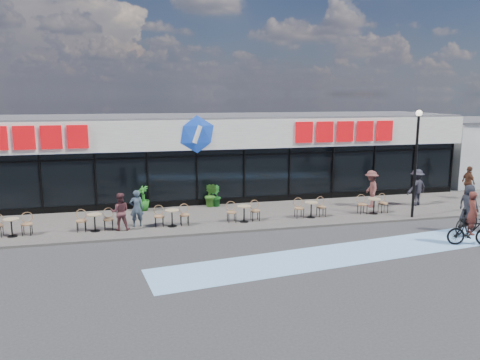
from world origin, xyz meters
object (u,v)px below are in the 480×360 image
at_px(potted_plant_mid, 211,195).
at_px(potted_plant_right, 215,196).
at_px(patron_left, 137,208).
at_px(pedestrian_a, 371,189).
at_px(pedestrian_c, 417,187).
at_px(potted_plant_left, 142,198).
at_px(cyclist_b, 468,214).
at_px(patron_right, 120,212).
at_px(pedestrian_b, 468,182).
at_px(lamp_post, 416,154).
at_px(cyclist_a, 471,226).

height_order(potted_plant_mid, potted_plant_right, potted_plant_mid).
height_order(patron_left, pedestrian_a, pedestrian_a).
bearing_deg(pedestrian_c, potted_plant_left, -25.39).
bearing_deg(cyclist_b, patron_left, 164.05).
distance_m(patron_right, pedestrian_b, 18.64).
relative_size(lamp_post, pedestrian_a, 2.64).
relative_size(patron_left, patron_right, 1.00).
xyz_separation_m(lamp_post, potted_plant_left, (-12.25, 4.20, -2.35)).
xyz_separation_m(potted_plant_mid, patron_right, (-4.43, -3.23, 0.19)).
xyz_separation_m(patron_right, cyclist_b, (14.20, -3.43, -0.07)).
xyz_separation_m(lamp_post, pedestrian_b, (5.29, 2.84, -2.07)).
xyz_separation_m(lamp_post, patron_right, (-13.26, 0.94, -2.16)).
relative_size(potted_plant_right, cyclist_a, 0.51).
relative_size(lamp_post, potted_plant_left, 4.04).
bearing_deg(pedestrian_c, pedestrian_b, 174.96).
height_order(potted_plant_right, patron_right, patron_right).
xyz_separation_m(patron_right, pedestrian_a, (12.35, 1.34, 0.14)).
bearing_deg(potted_plant_right, cyclist_a, -43.84).
xyz_separation_m(patron_left, cyclist_a, (12.52, -5.30, -0.15)).
bearing_deg(patron_left, potted_plant_mid, -149.75).
relative_size(potted_plant_mid, patron_right, 0.77).
relative_size(potted_plant_mid, patron_left, 0.76).
bearing_deg(potted_plant_mid, potted_plant_left, 179.39).
xyz_separation_m(potted_plant_right, patron_right, (-4.67, -3.33, 0.26)).
distance_m(potted_plant_left, patron_left, 2.86).
relative_size(patron_right, pedestrian_c, 0.85).
distance_m(pedestrian_a, pedestrian_c, 2.48).
bearing_deg(cyclist_a, patron_right, 159.78).
relative_size(potted_plant_right, pedestrian_a, 0.57).
bearing_deg(pedestrian_b, cyclist_b, 146.44).
height_order(potted_plant_left, cyclist_a, cyclist_a).
xyz_separation_m(potted_plant_right, pedestrian_b, (13.87, -1.42, 0.36)).
xyz_separation_m(lamp_post, cyclist_b, (0.95, -2.49, -2.24)).
distance_m(potted_plant_left, pedestrian_b, 17.59).
xyz_separation_m(patron_right, pedestrian_c, (14.82, 1.14, 0.14)).
bearing_deg(patron_right, potted_plant_mid, -141.95).
bearing_deg(patron_left, potted_plant_right, -150.53).
bearing_deg(cyclist_a, cyclist_b, 55.11).
bearing_deg(patron_left, cyclist_a, 150.59).
height_order(potted_plant_left, pedestrian_c, pedestrian_c).
relative_size(patron_right, pedestrian_b, 0.89).
relative_size(potted_plant_right, pedestrian_c, 0.58).
height_order(potted_plant_mid, patron_left, patron_left).
height_order(potted_plant_mid, cyclist_b, cyclist_b).
bearing_deg(pedestrian_c, potted_plant_mid, -28.01).
distance_m(patron_left, pedestrian_b, 17.92).
bearing_deg(patron_left, cyclist_b, 157.57).
xyz_separation_m(potted_plant_right, pedestrian_c, (10.15, -2.19, 0.40)).
bearing_deg(pedestrian_a, lamp_post, 34.65).
distance_m(potted_plant_right, pedestrian_a, 7.94).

